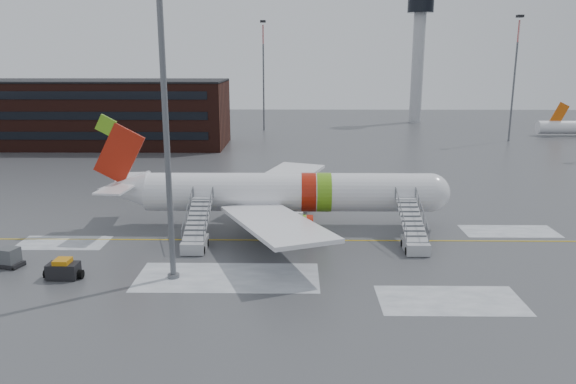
{
  "coord_description": "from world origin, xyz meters",
  "views": [
    {
      "loc": [
        -0.85,
        -50.33,
        16.56
      ],
      "look_at": [
        -1.51,
        1.47,
        4.0
      ],
      "focal_mm": 35.0,
      "sensor_mm": 36.0,
      "label": 1
    }
  ],
  "objects_px": {
    "pushback_tug": "(309,236)",
    "uld_container": "(9,258)",
    "airstair_fwd": "(414,237)",
    "light_mast_near": "(165,100)",
    "airliner": "(279,193)",
    "baggage_tractor": "(63,270)",
    "airstair_aft": "(196,236)"
  },
  "relations": [
    {
      "from": "airliner",
      "to": "baggage_tractor",
      "type": "height_order",
      "value": "airliner"
    },
    {
      "from": "pushback_tug",
      "to": "light_mast_near",
      "type": "xyz_separation_m",
      "value": [
        -10.63,
        -8.44,
        12.83
      ]
    },
    {
      "from": "airliner",
      "to": "pushback_tug",
      "type": "height_order",
      "value": "airliner"
    },
    {
      "from": "uld_container",
      "to": "pushback_tug",
      "type": "bearing_deg",
      "value": 14.52
    },
    {
      "from": "airstair_aft",
      "to": "baggage_tractor",
      "type": "relative_size",
      "value": 2.57
    },
    {
      "from": "pushback_tug",
      "to": "airstair_aft",
      "type": "bearing_deg",
      "value": -172.09
    },
    {
      "from": "pushback_tug",
      "to": "baggage_tractor",
      "type": "relative_size",
      "value": 0.95
    },
    {
      "from": "airliner",
      "to": "pushback_tug",
      "type": "distance_m",
      "value": 6.52
    },
    {
      "from": "airstair_aft",
      "to": "baggage_tractor",
      "type": "xyz_separation_m",
      "value": [
        -8.94,
        -7.26,
        -0.41
      ]
    },
    {
      "from": "airliner",
      "to": "airstair_fwd",
      "type": "relative_size",
      "value": 4.55
    },
    {
      "from": "airliner",
      "to": "baggage_tractor",
      "type": "relative_size",
      "value": 11.7
    },
    {
      "from": "airstair_fwd",
      "to": "airstair_aft",
      "type": "distance_m",
      "value": 19.26
    },
    {
      "from": "light_mast_near",
      "to": "airstair_fwd",
      "type": "bearing_deg",
      "value": 19.57
    },
    {
      "from": "airstair_fwd",
      "to": "airliner",
      "type": "bearing_deg",
      "value": 151.64
    },
    {
      "from": "airstair_fwd",
      "to": "light_mast_near",
      "type": "bearing_deg",
      "value": -160.43
    },
    {
      "from": "airliner",
      "to": "uld_container",
      "type": "bearing_deg",
      "value": -151.89
    },
    {
      "from": "uld_container",
      "to": "airstair_fwd",
      "type": "bearing_deg",
      "value": 8.32
    },
    {
      "from": "airstair_aft",
      "to": "pushback_tug",
      "type": "xyz_separation_m",
      "value": [
        10.07,
        1.4,
        -0.4
      ]
    },
    {
      "from": "airstair_aft",
      "to": "baggage_tractor",
      "type": "bearing_deg",
      "value": -140.93
    },
    {
      "from": "pushback_tug",
      "to": "uld_container",
      "type": "distance_m",
      "value": 25.15
    },
    {
      "from": "pushback_tug",
      "to": "uld_container",
      "type": "xyz_separation_m",
      "value": [
        -24.34,
        -6.3,
        0.07
      ]
    },
    {
      "from": "airstair_fwd",
      "to": "light_mast_near",
      "type": "relative_size",
      "value": 0.29
    },
    {
      "from": "airliner",
      "to": "airstair_aft",
      "type": "xyz_separation_m",
      "value": [
        -7.15,
        -6.54,
        -2.35
      ]
    },
    {
      "from": "airstair_fwd",
      "to": "airstair_aft",
      "type": "xyz_separation_m",
      "value": [
        -19.26,
        0.0,
        0.0
      ]
    },
    {
      "from": "airliner",
      "to": "baggage_tractor",
      "type": "distance_m",
      "value": 21.37
    },
    {
      "from": "airliner",
      "to": "airstair_fwd",
      "type": "bearing_deg",
      "value": -28.36
    },
    {
      "from": "airstair_aft",
      "to": "airliner",
      "type": "bearing_deg",
      "value": 42.44
    },
    {
      "from": "uld_container",
      "to": "light_mast_near",
      "type": "xyz_separation_m",
      "value": [
        13.72,
        -2.14,
        12.77
      ]
    },
    {
      "from": "pushback_tug",
      "to": "airliner",
      "type": "bearing_deg",
      "value": 119.66
    },
    {
      "from": "airliner",
      "to": "light_mast_near",
      "type": "xyz_separation_m",
      "value": [
        -7.7,
        -13.58,
        10.08
      ]
    },
    {
      "from": "airstair_fwd",
      "to": "airstair_aft",
      "type": "relative_size",
      "value": 1.0
    },
    {
      "from": "airliner",
      "to": "airstair_aft",
      "type": "distance_m",
      "value": 9.97
    }
  ]
}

